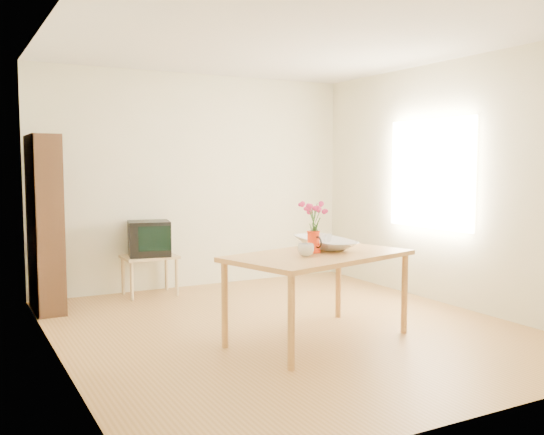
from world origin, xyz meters
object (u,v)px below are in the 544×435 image
pitcher (313,243)px  mug (306,250)px  table (319,262)px  bowl (325,220)px  television (149,238)px

pitcher → mug: (-0.17, -0.15, -0.03)m
table → mug: mug is taller
table → bowl: bearing=33.1°
television → bowl: bearing=-54.0°
bowl → table: bearing=-131.7°
table → television: (-0.75, 2.43, -0.01)m
mug → bowl: 0.57m
pitcher → bowl: bearing=35.9°
table → mug: bearing=-170.2°
table → mug: 0.23m
bowl → television: size_ratio=1.02×
television → pitcher: bearing=-61.0°
table → pitcher: size_ratio=8.57×
mug → bowl: bowl is taller
table → pitcher: pitcher is taller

